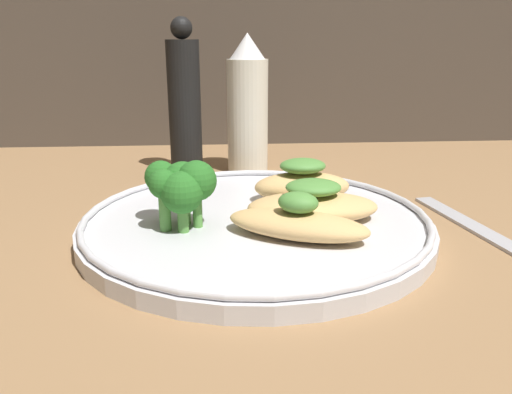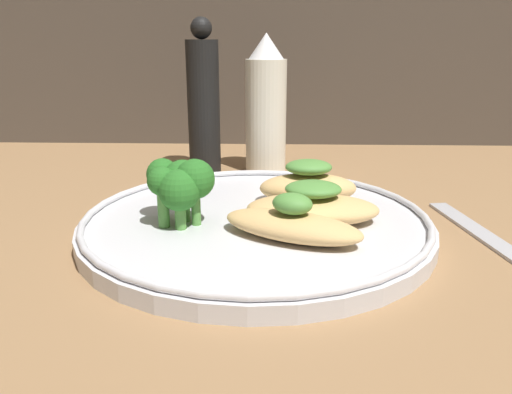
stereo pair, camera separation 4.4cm
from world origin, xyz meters
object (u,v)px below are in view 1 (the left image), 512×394
at_px(broccoli_bunch, 181,186).
at_px(pepper_grinder, 185,103).
at_px(sauce_bottle, 248,107).
at_px(plate, 256,222).

xyz_separation_m(broccoli_bunch, pepper_grinder, (-0.01, 0.24, 0.04)).
relative_size(broccoli_bunch, pepper_grinder, 0.32).
bearing_deg(broccoli_bunch, sauce_bottle, 73.91).
xyz_separation_m(sauce_bottle, pepper_grinder, (-0.08, -0.00, 0.01)).
height_order(broccoli_bunch, sauce_bottle, sauce_bottle).
relative_size(sauce_bottle, pepper_grinder, 0.90).
xyz_separation_m(plate, broccoli_bunch, (-0.06, -0.02, 0.04)).
distance_m(plate, sauce_bottle, 0.24).
height_order(plate, broccoli_bunch, broccoli_bunch).
bearing_deg(sauce_bottle, plate, -91.35).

